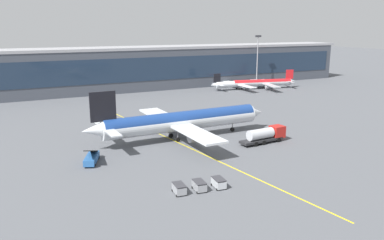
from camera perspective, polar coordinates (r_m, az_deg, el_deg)
name	(u,v)px	position (r m, az deg, el deg)	size (l,w,h in m)	color
ground_plane	(207,145)	(81.87, 2.20, -3.65)	(700.00, 700.00, 0.00)	#515459
apron_lead_in_line	(184,145)	(81.62, -1.21, -3.69)	(0.30, 80.00, 0.01)	yellow
terminal_building	(155,67)	(158.50, -5.45, 7.67)	(177.22, 16.74, 16.56)	#424751
main_airliner	(182,121)	(85.33, -1.48, -0.14)	(43.40, 34.27, 11.82)	silver
fuel_tanker	(266,135)	(84.43, 10.69, -2.12)	(10.94, 3.23, 3.25)	#232326
belt_loader	(92,158)	(73.18, -14.44, -5.36)	(4.09, 6.87, 3.49)	#285B9E
baggage_cart_0	(179,189)	(58.58, -1.88, -9.96)	(1.88, 2.80, 1.48)	gray
baggage_cart_1	(199,186)	(59.59, 1.07, -9.54)	(1.88, 2.80, 1.48)	gray
baggage_cart_2	(219,183)	(60.75, 3.92, -9.10)	(1.88, 2.80, 1.48)	#B2B7BC
commuter_jet_far	(241,84)	(155.64, 7.11, 5.29)	(26.69, 21.23, 6.69)	silver
commuter_jet_near	(263,83)	(158.48, 10.29, 5.39)	(28.73, 23.05, 7.30)	#B2B7BC
apron_light_mast_0	(257,56)	(167.68, 9.53, 9.23)	(2.80, 0.50, 20.71)	gray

